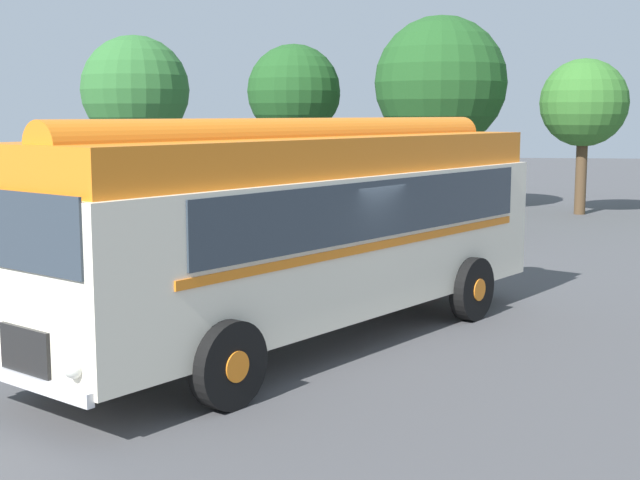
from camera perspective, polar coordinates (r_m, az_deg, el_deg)
The scene contains 9 objects.
ground_plane at distance 14.29m, azimuth 0.40°, elevation -6.31°, with size 120.00×120.00×0.00m, color #474749.
vintage_bus at distance 13.75m, azimuth -0.83°, elevation 1.16°, with size 7.32×9.89×3.49m.
car_near_left at distance 26.34m, azimuth -4.91°, elevation 2.16°, with size 2.35×4.38×1.66m.
car_mid_left at distance 26.60m, azimuth 0.83°, elevation 2.25°, with size 2.09×4.26×1.66m.
car_mid_right at distance 26.49m, azimuth 7.41°, elevation 2.16°, with size 2.15×4.29×1.66m.
tree_far_left at distance 35.45m, azimuth -11.54°, elevation 9.45°, with size 4.15×4.15×6.53m.
tree_left_of_centre at distance 33.92m, azimuth -1.47°, elevation 9.41°, with size 3.51×3.51×6.14m.
tree_centre at distance 32.94m, azimuth 7.64°, elevation 10.10°, with size 4.79×4.79×7.06m.
tree_right_of_centre at distance 33.02m, azimuth 16.63°, elevation 8.23°, with size 3.07×3.07×5.47m.
Camera 1 is at (1.67, -13.74, 3.55)m, focal length 50.00 mm.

